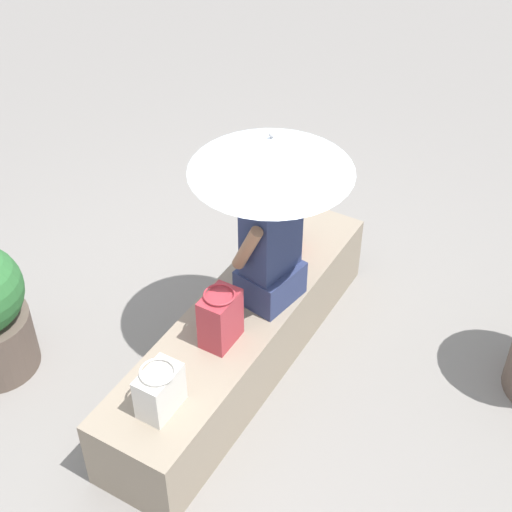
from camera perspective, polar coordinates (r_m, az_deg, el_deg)
name	(u,v)px	position (r m, az deg, el deg)	size (l,w,h in m)	color
ground_plane	(243,364)	(4.64, -1.02, -8.22)	(14.00, 14.00, 0.00)	gray
stone_bench	(242,337)	(4.47, -1.06, -6.22)	(2.25, 0.53, 0.46)	gray
person_seated	(271,244)	(4.14, 1.14, 0.89)	(0.50, 0.33, 0.90)	navy
parasol	(271,154)	(3.77, 1.18, 7.75)	(0.86, 0.86, 1.11)	#B7B7BC
handbag_black	(220,318)	(4.02, -2.73, -4.74)	(0.23, 0.17, 0.34)	#B2333D
tote_bag_canvas	(160,390)	(3.75, -7.35, -10.10)	(0.24, 0.18, 0.27)	silver
shoulder_bag_spare	(286,232)	(4.66, 2.29, 1.85)	(0.22, 0.17, 0.26)	#B2333D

